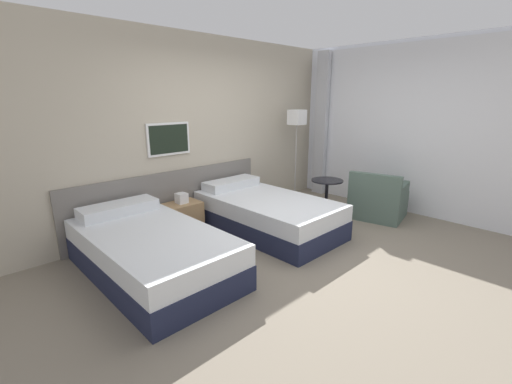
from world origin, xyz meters
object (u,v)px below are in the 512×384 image
at_px(bed_near_window, 266,213).
at_px(floor_lamp, 297,125).
at_px(bed_near_door, 151,251).
at_px(side_table, 327,191).
at_px(armchair, 378,202).
at_px(nightstand, 183,217).

height_order(bed_near_window, floor_lamp, floor_lamp).
height_order(bed_near_door, side_table, bed_near_door).
distance_m(floor_lamp, side_table, 1.36).
bearing_deg(bed_near_window, armchair, -26.98).
bearing_deg(bed_near_window, nightstand, 138.58).
xyz_separation_m(nightstand, floor_lamp, (2.28, -0.14, 1.15)).
height_order(nightstand, armchair, armchair).
relative_size(bed_near_door, bed_near_window, 1.00).
height_order(bed_near_door, nightstand, bed_near_door).
xyz_separation_m(bed_near_door, armchair, (3.40, -0.84, 0.01)).
height_order(bed_near_door, floor_lamp, floor_lamp).
xyz_separation_m(bed_near_window, floor_lamp, (1.40, 0.64, 1.12)).
relative_size(nightstand, side_table, 0.93).
xyz_separation_m(floor_lamp, side_table, (-0.34, -0.91, -0.95)).
xyz_separation_m(side_table, armchair, (0.58, -0.56, -0.17)).
height_order(bed_near_window, armchair, armchair).
relative_size(bed_near_door, nightstand, 3.61).
relative_size(bed_near_window, nightstand, 3.61).
xyz_separation_m(bed_near_door, floor_lamp, (3.16, 0.64, 1.12)).
bearing_deg(floor_lamp, bed_near_door, -168.56).
relative_size(floor_lamp, armchair, 1.83).
relative_size(bed_near_window, side_table, 3.34).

